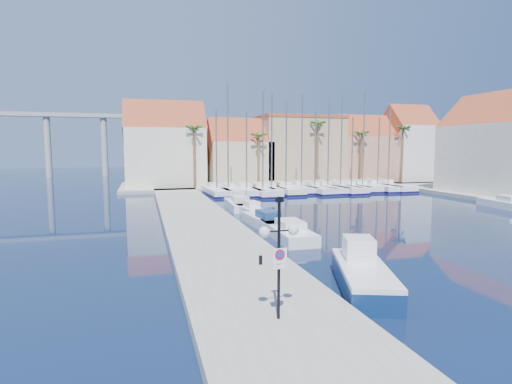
# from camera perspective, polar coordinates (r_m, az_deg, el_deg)

# --- Properties ---
(ground) EXTENTS (260.00, 260.00, 0.00)m
(ground) POSITION_cam_1_polar(r_m,az_deg,el_deg) (23.35, 20.36, -10.04)
(ground) COLOR black
(ground) RESTS_ON ground
(quay_west) EXTENTS (6.00, 77.00, 0.50)m
(quay_west) POSITION_cam_1_polar(r_m,az_deg,el_deg) (32.41, -7.72, -4.75)
(quay_west) COLOR gray
(quay_west) RESTS_ON ground
(shore_north) EXTENTS (54.00, 16.00, 0.50)m
(shore_north) POSITION_cam_1_polar(r_m,az_deg,el_deg) (70.31, 3.70, 1.18)
(shore_north) COLOR gray
(shore_north) RESTS_ON ground
(lamp_post) EXTENTS (1.45, 0.47, 4.27)m
(lamp_post) POSITION_cam_1_polar(r_m,az_deg,el_deg) (13.67, 3.31, -6.78)
(lamp_post) COLOR black
(lamp_post) RESTS_ON quay_west
(bollard) EXTENTS (0.18, 0.18, 0.46)m
(bollard) POSITION_cam_1_polar(r_m,az_deg,el_deg) (20.61, 0.66, -9.69)
(bollard) COLOR black
(bollard) RESTS_ON quay_west
(fishing_boat) EXTENTS (4.02, 6.50, 2.16)m
(fishing_boat) POSITION_cam_1_polar(r_m,az_deg,el_deg) (19.17, 14.96, -11.17)
(fishing_boat) COLOR navy
(fishing_boat) RESTS_ON ground
(motorboat_west_0) EXTENTS (2.34, 7.00, 1.40)m
(motorboat_west_0) POSITION_cam_1_polar(r_m,az_deg,el_deg) (28.78, 4.52, -5.58)
(motorboat_west_0) COLOR white
(motorboat_west_0) RESTS_ON ground
(motorboat_west_1) EXTENTS (2.48, 6.58, 1.40)m
(motorboat_west_1) POSITION_cam_1_polar(r_m,az_deg,el_deg) (32.93, 1.39, -4.07)
(motorboat_west_1) COLOR white
(motorboat_west_1) RESTS_ON ground
(motorboat_west_2) EXTENTS (2.07, 5.15, 1.40)m
(motorboat_west_2) POSITION_cam_1_polar(r_m,az_deg,el_deg) (38.53, -0.84, -2.56)
(motorboat_west_2) COLOR white
(motorboat_west_2) RESTS_ON ground
(motorboat_west_3) EXTENTS (2.60, 7.10, 1.40)m
(motorboat_west_3) POSITION_cam_1_polar(r_m,az_deg,el_deg) (42.59, -2.44, -1.73)
(motorboat_west_3) COLOR white
(motorboat_west_3) RESTS_ON ground
(motorboat_east_1) EXTENTS (2.54, 6.18, 1.40)m
(motorboat_east_1) POSITION_cam_1_polar(r_m,az_deg,el_deg) (50.64, 31.99, -1.40)
(motorboat_east_1) COLOR white
(motorboat_east_1) RESTS_ON ground
(sailboat_0) EXTENTS (3.05, 10.07, 11.49)m
(sailboat_0) POSITION_cam_1_polar(r_m,az_deg,el_deg) (55.73, -5.75, 0.18)
(sailboat_0) COLOR white
(sailboat_0) RESTS_ON ground
(sailboat_1) EXTENTS (2.85, 8.84, 14.97)m
(sailboat_1) POSITION_cam_1_polar(r_m,az_deg,el_deg) (55.83, -4.12, 0.30)
(sailboat_1) COLOR white
(sailboat_1) RESTS_ON ground
(sailboat_2) EXTENTS (3.08, 10.00, 11.34)m
(sailboat_2) POSITION_cam_1_polar(r_m,az_deg,el_deg) (56.02, -1.52, 0.24)
(sailboat_2) COLOR white
(sailboat_2) RESTS_ON ground
(sailboat_3) EXTENTS (3.35, 11.46, 14.08)m
(sailboat_3) POSITION_cam_1_polar(r_m,az_deg,el_deg) (55.89, 0.80, 0.24)
(sailboat_3) COLOR white
(sailboat_3) RESTS_ON ground
(sailboat_4) EXTENTS (2.24, 8.37, 13.97)m
(sailboat_4) POSITION_cam_1_polar(r_m,az_deg,el_deg) (57.72, 2.09, 0.49)
(sailboat_4) COLOR white
(sailboat_4) RESTS_ON ground
(sailboat_5) EXTENTS (3.05, 10.73, 12.97)m
(sailboat_5) POSITION_cam_1_polar(r_m,az_deg,el_deg) (58.01, 4.09, 0.44)
(sailboat_5) COLOR white
(sailboat_5) RESTS_ON ground
(sailboat_6) EXTENTS (2.92, 8.92, 14.19)m
(sailboat_6) POSITION_cam_1_polar(r_m,az_deg,el_deg) (59.15, 6.28, 0.59)
(sailboat_6) COLOR white
(sailboat_6) RESTS_ON ground
(sailboat_7) EXTENTS (3.50, 10.60, 11.75)m
(sailboat_7) POSITION_cam_1_polar(r_m,az_deg,el_deg) (58.96, 8.11, 0.48)
(sailboat_7) COLOR white
(sailboat_7) RESTS_ON ground
(sailboat_8) EXTENTS (3.26, 11.27, 13.96)m
(sailboat_8) POSITION_cam_1_polar(r_m,az_deg,el_deg) (60.49, 9.92, 0.61)
(sailboat_8) COLOR white
(sailboat_8) RESTS_ON ground
(sailboat_9) EXTENTS (3.95, 11.69, 14.20)m
(sailboat_9) POSITION_cam_1_polar(r_m,az_deg,el_deg) (60.87, 11.63, 0.61)
(sailboat_9) COLOR white
(sailboat_9) RESTS_ON ground
(sailboat_10) EXTENTS (2.86, 9.41, 11.00)m
(sailboat_10) POSITION_cam_1_polar(r_m,az_deg,el_deg) (62.05, 13.19, 0.67)
(sailboat_10) COLOR white
(sailboat_10) RESTS_ON ground
(sailboat_11) EXTENTS (3.24, 9.80, 14.75)m
(sailboat_11) POSITION_cam_1_polar(r_m,az_deg,el_deg) (63.21, 14.72, 0.77)
(sailboat_11) COLOR white
(sailboat_11) RESTS_ON ground
(sailboat_12) EXTENTS (3.10, 11.17, 11.03)m
(sailboat_12) POSITION_cam_1_polar(r_m,az_deg,el_deg) (64.60, 16.63, 0.76)
(sailboat_12) COLOR white
(sailboat_12) RESTS_ON ground
(sailboat_13) EXTENTS (3.56, 11.56, 12.65)m
(sailboat_13) POSITION_cam_1_polar(r_m,az_deg,el_deg) (65.47, 17.97, 0.80)
(sailboat_13) COLOR white
(sailboat_13) RESTS_ON ground
(building_0) EXTENTS (12.30, 9.00, 13.50)m
(building_0) POSITION_cam_1_polar(r_m,az_deg,el_deg) (65.11, -12.88, 6.17)
(building_0) COLOR beige
(building_0) RESTS_ON shore_north
(building_1) EXTENTS (10.30, 8.00, 11.00)m
(building_1) POSITION_cam_1_polar(r_m,az_deg,el_deg) (66.83, -2.48, 5.26)
(building_1) COLOR tan
(building_1) RESTS_ON shore_north
(building_2) EXTENTS (14.20, 10.20, 11.50)m
(building_2) POSITION_cam_1_polar(r_m,az_deg,el_deg) (71.10, 6.03, 6.06)
(building_2) COLOR tan
(building_2) RESTS_ON shore_north
(building_3) EXTENTS (10.30, 8.00, 12.00)m
(building_3) POSITION_cam_1_polar(r_m,az_deg,el_deg) (75.52, 14.84, 5.59)
(building_3) COLOR #B8745D
(building_3) RESTS_ON shore_north
(building_4) EXTENTS (8.30, 8.00, 14.00)m
(building_4) POSITION_cam_1_polar(r_m,az_deg,el_deg) (79.66, 20.84, 6.21)
(building_4) COLOR silver
(building_4) RESTS_ON shore_north
(building_6) EXTENTS (9.00, 14.30, 13.50)m
(building_6) POSITION_cam_1_polar(r_m,az_deg,el_deg) (61.87, 31.57, 5.42)
(building_6) COLOR beige
(building_6) RESTS_ON shore_east
(palm_0) EXTENTS (2.60, 2.60, 10.15)m
(palm_0) POSITION_cam_1_polar(r_m,az_deg,el_deg) (60.53, -8.86, 8.68)
(palm_0) COLOR brown
(palm_0) RESTS_ON shore_north
(palm_1) EXTENTS (2.60, 2.60, 9.15)m
(palm_1) POSITION_cam_1_polar(r_m,az_deg,el_deg) (62.52, 0.37, 7.81)
(palm_1) COLOR brown
(palm_1) RESTS_ON shore_north
(palm_2) EXTENTS (2.60, 2.60, 11.15)m
(palm_2) POSITION_cam_1_polar(r_m,az_deg,el_deg) (66.08, 8.84, 9.28)
(palm_2) COLOR brown
(palm_2) RESTS_ON shore_north
(palm_3) EXTENTS (2.60, 2.60, 9.65)m
(palm_3) POSITION_cam_1_polar(r_m,az_deg,el_deg) (69.72, 14.87, 7.82)
(palm_3) COLOR brown
(palm_3) RESTS_ON shore_north
(palm_4) EXTENTS (2.60, 2.60, 10.65)m
(palm_4) POSITION_cam_1_polar(r_m,az_deg,el_deg) (74.14, 20.27, 8.27)
(palm_4) COLOR brown
(palm_4) RESTS_ON shore_north
(viaduct) EXTENTS (48.00, 2.20, 14.45)m
(viaduct) POSITION_cam_1_polar(r_m,az_deg,el_deg) (103.33, -30.46, 7.49)
(viaduct) COLOR #9E9E99
(viaduct) RESTS_ON ground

